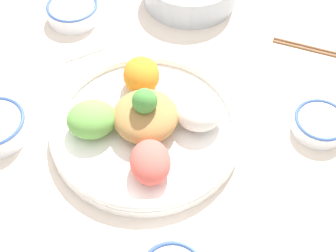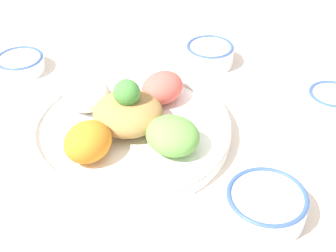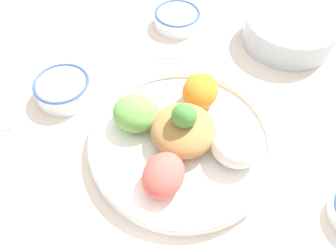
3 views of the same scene
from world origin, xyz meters
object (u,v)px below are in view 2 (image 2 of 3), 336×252
Objects in this scene: rice_bowl_blue at (266,204)px; sauce_bowl_red at (20,63)px; rice_bowl_plain at (210,54)px; salad_platter at (129,123)px; sauce_bowl_far at (331,100)px.

sauce_bowl_red is at bearing 14.19° from rice_bowl_blue.
rice_bowl_blue is 0.43m from rice_bowl_plain.
sauce_bowl_far is at bearing -112.74° from salad_platter.
rice_bowl_blue is 0.31m from sauce_bowl_far.
sauce_bowl_red is 0.60m from rice_bowl_blue.
salad_platter is at bearing 112.44° from rice_bowl_plain.
salad_platter is 3.04× the size of rice_bowl_blue.
rice_bowl_plain reaches higher than rice_bowl_blue.
sauce_bowl_red is 0.85× the size of rice_bowl_blue.
salad_platter is 0.28m from rice_bowl_blue.
rice_bowl_blue is (-0.58, -0.15, 0.01)m from sauce_bowl_red.
sauce_bowl_far reaches higher than sauce_bowl_red.
sauce_bowl_far is at bearing -136.97° from sauce_bowl_red.
salad_platter reaches higher than sauce_bowl_red.
salad_platter reaches higher than sauce_bowl_far.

